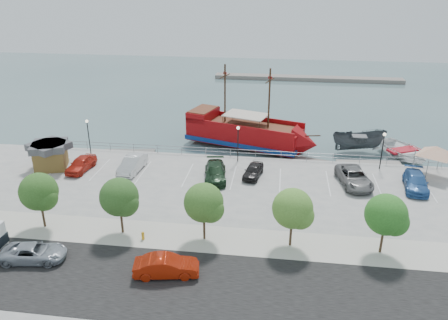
# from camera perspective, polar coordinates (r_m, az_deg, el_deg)

# --- Properties ---
(ground) EXTENTS (160.00, 160.00, 0.00)m
(ground) POSITION_cam_1_polar(r_m,az_deg,el_deg) (45.54, 0.91, -4.52)
(ground) COLOR #3F5A5F
(street) EXTENTS (100.00, 8.00, 0.04)m
(street) POSITION_cam_1_polar(r_m,az_deg,el_deg) (31.72, -2.70, -16.27)
(street) COLOR black
(street) RESTS_ON land_slab
(sidewalk) EXTENTS (100.00, 4.00, 0.05)m
(sidewalk) POSITION_cam_1_polar(r_m,az_deg,el_deg) (36.48, -1.00, -10.34)
(sidewalk) COLOR beige
(sidewalk) RESTS_ON land_slab
(seawall_railing) EXTENTS (50.00, 0.06, 1.00)m
(seawall_railing) POSITION_cam_1_polar(r_m,az_deg,el_deg) (51.94, 1.96, 0.94)
(seawall_railing) COLOR gray
(seawall_railing) RESTS_ON land_slab
(far_shore) EXTENTS (40.00, 3.00, 0.80)m
(far_shore) POSITION_cam_1_polar(r_m,az_deg,el_deg) (97.44, 10.85, 10.44)
(far_shore) COLOR gray
(far_shore) RESTS_ON ground
(pirate_ship) EXTENTS (17.97, 9.85, 11.13)m
(pirate_ship) POSITION_cam_1_polar(r_m,az_deg,el_deg) (57.02, 3.83, 3.33)
(pirate_ship) COLOR #91080B
(pirate_ship) RESTS_ON ground
(patrol_boat) EXTENTS (7.14, 3.55, 2.65)m
(patrol_boat) POSITION_cam_1_polar(r_m,az_deg,el_deg) (58.26, 17.19, 2.18)
(patrol_boat) COLOR #3E4449
(patrol_boat) RESTS_ON ground
(speedboat) EXTENTS (8.30, 9.26, 1.58)m
(speedboat) POSITION_cam_1_polar(r_m,az_deg,el_deg) (58.44, 22.37, 0.94)
(speedboat) COLOR white
(speedboat) RESTS_ON ground
(dock_west) EXTENTS (6.68, 2.61, 0.37)m
(dock_west) POSITION_cam_1_polar(r_m,az_deg,el_deg) (56.78, -12.32, 0.92)
(dock_west) COLOR slate
(dock_west) RESTS_ON ground
(dock_mid) EXTENTS (6.64, 3.68, 0.36)m
(dock_mid) POSITION_cam_1_polar(r_m,az_deg,el_deg) (53.71, 11.84, -0.35)
(dock_mid) COLOR #675F59
(dock_mid) RESTS_ON ground
(dock_east) EXTENTS (7.67, 2.68, 0.43)m
(dock_east) POSITION_cam_1_polar(r_m,az_deg,el_deg) (54.58, 18.44, -0.66)
(dock_east) COLOR gray
(dock_east) RESTS_ON ground
(shed) EXTENTS (4.57, 4.57, 2.99)m
(shed) POSITION_cam_1_polar(r_m,az_deg,el_deg) (52.31, -21.74, 0.65)
(shed) COLOR brown
(shed) RESTS_ON land_slab
(canopy_tent) EXTENTS (5.49, 5.49, 3.86)m
(canopy_tent) POSITION_cam_1_polar(r_m,az_deg,el_deg) (51.34, 26.04, 1.63)
(canopy_tent) COLOR slate
(canopy_tent) RESTS_ON land_slab
(street_van) EXTENTS (5.10, 2.87, 1.35)m
(street_van) POSITION_cam_1_polar(r_m,az_deg,el_deg) (36.78, -23.60, -11.02)
(street_van) COLOR #9098A3
(street_van) RESTS_ON street
(street_sedan) EXTENTS (4.91, 2.45, 1.55)m
(street_sedan) POSITION_cam_1_polar(r_m,az_deg,el_deg) (32.56, -7.54, -13.58)
(street_sedan) COLOR #A31E09
(street_sedan) RESTS_ON street
(fire_hydrant) EXTENTS (0.26, 0.26, 0.74)m
(fire_hydrant) POSITION_cam_1_polar(r_m,az_deg,el_deg) (36.87, -10.54, -9.66)
(fire_hydrant) COLOR gold
(fire_hydrant) RESTS_ON sidewalk
(lamp_post_left) EXTENTS (0.36, 0.36, 4.28)m
(lamp_post_left) POSITION_cam_1_polar(r_m,az_deg,el_deg) (54.59, -17.34, 3.69)
(lamp_post_left) COLOR black
(lamp_post_left) RESTS_ON land_slab
(lamp_post_mid) EXTENTS (0.36, 0.36, 4.28)m
(lamp_post_mid) POSITION_cam_1_polar(r_m,az_deg,el_deg) (49.86, 1.84, 2.95)
(lamp_post_mid) COLOR black
(lamp_post_mid) RESTS_ON land_slab
(lamp_post_right) EXTENTS (0.36, 0.36, 4.28)m
(lamp_post_right) POSITION_cam_1_polar(r_m,az_deg,el_deg) (50.90, 20.06, 1.93)
(lamp_post_right) COLOR black
(lamp_post_right) RESTS_ON land_slab
(tree_b) EXTENTS (3.30, 3.20, 5.00)m
(tree_b) POSITION_cam_1_polar(r_m,az_deg,el_deg) (39.57, -22.89, -4.02)
(tree_b) COLOR #473321
(tree_b) RESTS_ON sidewalk
(tree_c) EXTENTS (3.30, 3.20, 5.00)m
(tree_c) POSITION_cam_1_polar(r_m,az_deg,el_deg) (36.62, -13.34, -4.92)
(tree_c) COLOR #473321
(tree_c) RESTS_ON sidewalk
(tree_d) EXTENTS (3.30, 3.20, 5.00)m
(tree_d) POSITION_cam_1_polar(r_m,az_deg,el_deg) (34.84, -2.45, -5.79)
(tree_d) COLOR #473321
(tree_d) RESTS_ON sidewalk
(tree_e) EXTENTS (3.30, 3.20, 5.00)m
(tree_e) POSITION_cam_1_polar(r_m,az_deg,el_deg) (34.42, 9.18, -6.48)
(tree_e) COLOR #473321
(tree_e) RESTS_ON sidewalk
(tree_f) EXTENTS (3.30, 3.20, 5.00)m
(tree_f) POSITION_cam_1_polar(r_m,az_deg,el_deg) (35.41, 20.64, -6.90)
(tree_f) COLOR #473321
(tree_f) RESTS_ON sidewalk
(parked_car_a) EXTENTS (2.30, 4.75, 1.56)m
(parked_car_a) POSITION_cam_1_polar(r_m,az_deg,el_deg) (50.81, -18.17, -0.48)
(parked_car_a) COLOR red
(parked_car_a) RESTS_ON land_slab
(parked_car_b) EXTENTS (2.15, 5.19, 1.67)m
(parked_car_b) POSITION_cam_1_polar(r_m,az_deg,el_deg) (49.14, -11.88, -0.52)
(parked_car_b) COLOR silver
(parked_car_b) RESTS_ON land_slab
(parked_car_d) EXTENTS (3.08, 5.79, 1.60)m
(parked_car_d) POSITION_cam_1_polar(r_m,az_deg,el_deg) (46.21, -1.15, -1.61)
(parked_car_d) COLOR #18301B
(parked_car_d) RESTS_ON land_slab
(parked_car_e) EXTENTS (2.36, 4.32, 1.39)m
(parked_car_e) POSITION_cam_1_polar(r_m,az_deg,el_deg) (46.93, 3.83, -1.39)
(parked_car_e) COLOR black
(parked_car_e) RESTS_ON land_slab
(parked_car_g) EXTENTS (3.75, 6.30, 1.64)m
(parked_car_g) POSITION_cam_1_polar(r_m,az_deg,el_deg) (46.98, 16.63, -2.18)
(parked_car_g) COLOR slate
(parked_car_g) RESTS_ON land_slab
(parked_car_h) EXTENTS (2.84, 5.57, 1.55)m
(parked_car_h) POSITION_cam_1_polar(r_m,az_deg,el_deg) (48.24, 23.76, -2.63)
(parked_car_h) COLOR #2D5B9B
(parked_car_h) RESTS_ON land_slab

